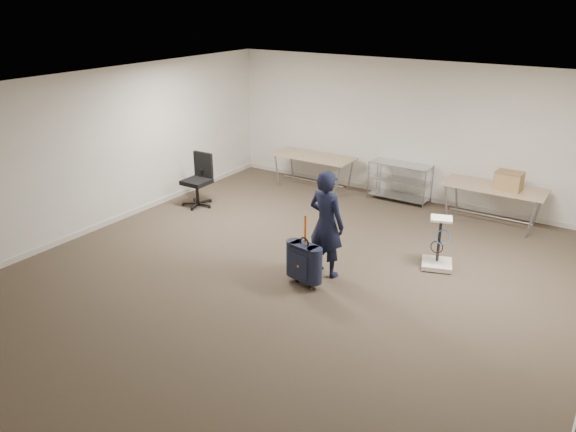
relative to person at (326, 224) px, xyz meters
The scene contains 10 objects.
ground 1.04m from the person, 119.35° to the right, with size 9.00×9.00×0.00m, color #3F3326.
room_shell 1.17m from the person, 111.07° to the left, with size 8.00×9.00×9.00m.
folding_table_left 4.05m from the person, 123.18° to the left, with size 1.80×0.75×0.73m.
folding_table_right 3.74m from the person, 64.94° to the left, with size 1.80×0.75×0.73m.
wire_shelf 3.67m from the person, 94.96° to the left, with size 1.22×0.47×0.80m.
person is the anchor object (origin of this frame).
suitcase 0.67m from the person, 99.96° to the right, with size 0.43×0.29×1.08m.
office_chair 3.84m from the person, 161.25° to the left, with size 0.64×0.64×1.05m.
equipment_cart 1.87m from the person, 39.60° to the left, with size 0.57×0.57×0.83m.
cardboard_box 3.79m from the person, 61.15° to the left, with size 0.45×0.33×0.33m, color olive.
Camera 1 is at (4.00, -6.15, 3.98)m, focal length 35.00 mm.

